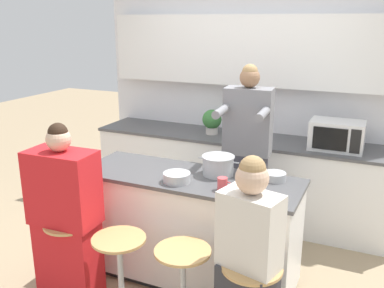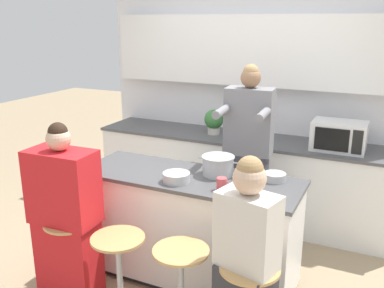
{
  "view_description": "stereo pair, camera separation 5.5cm",
  "coord_description": "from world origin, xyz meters",
  "px_view_note": "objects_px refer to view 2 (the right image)",
  "views": [
    {
      "loc": [
        1.36,
        -2.93,
        2.15
      ],
      "look_at": [
        0.0,
        0.07,
        1.19
      ],
      "focal_mm": 40.0,
      "sensor_mm": 36.0,
      "label": 1
    },
    {
      "loc": [
        1.41,
        -2.91,
        2.15
      ],
      "look_at": [
        0.0,
        0.07,
        1.19
      ],
      "focal_mm": 40.0,
      "sensor_mm": 36.0,
      "label": 2
    }
  ],
  "objects_px": {
    "bar_stool_center_left": "(120,272)",
    "microwave": "(339,136)",
    "bar_stool_leftmost": "(72,254)",
    "person_seated_near": "(246,268)",
    "kitchen_island": "(189,228)",
    "person_cooking": "(247,163)",
    "coffee_cup_near": "(222,184)",
    "banana_bunch": "(251,188)",
    "person_wrapped_blanket": "(66,219)",
    "potted_plant": "(214,121)",
    "fruit_bowl": "(275,177)",
    "bar_stool_center_right": "(181,286)",
    "cooking_pot": "(218,165)"
  },
  "relations": [
    {
      "from": "person_wrapped_blanket",
      "to": "potted_plant",
      "type": "relative_size",
      "value": 5.25
    },
    {
      "from": "fruit_bowl",
      "to": "potted_plant",
      "type": "bearing_deg",
      "value": 130.63
    },
    {
      "from": "coffee_cup_near",
      "to": "banana_bunch",
      "type": "height_order",
      "value": "coffee_cup_near"
    },
    {
      "from": "person_cooking",
      "to": "coffee_cup_near",
      "type": "distance_m",
      "value": 0.86
    },
    {
      "from": "person_seated_near",
      "to": "person_cooking",
      "type": "bearing_deg",
      "value": 122.17
    },
    {
      "from": "bar_stool_leftmost",
      "to": "microwave",
      "type": "distance_m",
      "value": 2.67
    },
    {
      "from": "bar_stool_center_right",
      "to": "person_cooking",
      "type": "xyz_separation_m",
      "value": [
        0.03,
        1.3,
        0.51
      ]
    },
    {
      "from": "banana_bunch",
      "to": "microwave",
      "type": "distance_m",
      "value": 1.48
    },
    {
      "from": "bar_stool_center_left",
      "to": "person_wrapped_blanket",
      "type": "bearing_deg",
      "value": 175.46
    },
    {
      "from": "fruit_bowl",
      "to": "banana_bunch",
      "type": "bearing_deg",
      "value": -109.56
    },
    {
      "from": "bar_stool_leftmost",
      "to": "bar_stool_center_left",
      "type": "bearing_deg",
      "value": -5.65
    },
    {
      "from": "bar_stool_center_left",
      "to": "person_seated_near",
      "type": "height_order",
      "value": "person_seated_near"
    },
    {
      "from": "bar_stool_leftmost",
      "to": "microwave",
      "type": "bearing_deg",
      "value": 48.39
    },
    {
      "from": "bar_stool_leftmost",
      "to": "kitchen_island",
      "type": "bearing_deg",
      "value": 40.17
    },
    {
      "from": "bar_stool_leftmost",
      "to": "coffee_cup_near",
      "type": "bearing_deg",
      "value": 22.55
    },
    {
      "from": "fruit_bowl",
      "to": "potted_plant",
      "type": "xyz_separation_m",
      "value": [
        -1.0,
        1.16,
        0.1
      ]
    },
    {
      "from": "bar_stool_center_left",
      "to": "microwave",
      "type": "distance_m",
      "value": 2.43
    },
    {
      "from": "kitchen_island",
      "to": "banana_bunch",
      "type": "xyz_separation_m",
      "value": [
        0.55,
        -0.09,
        0.49
      ]
    },
    {
      "from": "person_cooking",
      "to": "microwave",
      "type": "relative_size",
      "value": 3.51
    },
    {
      "from": "person_seated_near",
      "to": "potted_plant",
      "type": "height_order",
      "value": "person_seated_near"
    },
    {
      "from": "fruit_bowl",
      "to": "coffee_cup_near",
      "type": "height_order",
      "value": "coffee_cup_near"
    },
    {
      "from": "kitchen_island",
      "to": "bar_stool_leftmost",
      "type": "bearing_deg",
      "value": -139.83
    },
    {
      "from": "fruit_bowl",
      "to": "kitchen_island",
      "type": "bearing_deg",
      "value": -163.49
    },
    {
      "from": "kitchen_island",
      "to": "potted_plant",
      "type": "bearing_deg",
      "value": 104.25
    },
    {
      "from": "kitchen_island",
      "to": "potted_plant",
      "type": "distance_m",
      "value": 1.52
    },
    {
      "from": "microwave",
      "to": "coffee_cup_near",
      "type": "bearing_deg",
      "value": -113.16
    },
    {
      "from": "person_wrapped_blanket",
      "to": "potted_plant",
      "type": "xyz_separation_m",
      "value": [
        0.41,
        1.98,
        0.4
      ]
    },
    {
      "from": "bar_stool_center_left",
      "to": "person_seated_near",
      "type": "bearing_deg",
      "value": 2.44
    },
    {
      "from": "bar_stool_leftmost",
      "to": "fruit_bowl",
      "type": "height_order",
      "value": "fruit_bowl"
    },
    {
      "from": "bar_stool_center_left",
      "to": "microwave",
      "type": "relative_size",
      "value": 1.29
    },
    {
      "from": "person_wrapped_blanket",
      "to": "fruit_bowl",
      "type": "height_order",
      "value": "person_wrapped_blanket"
    },
    {
      "from": "person_seated_near",
      "to": "potted_plant",
      "type": "bearing_deg",
      "value": 131.79
    },
    {
      "from": "kitchen_island",
      "to": "potted_plant",
      "type": "relative_size",
      "value": 6.65
    },
    {
      "from": "bar_stool_leftmost",
      "to": "coffee_cup_near",
      "type": "distance_m",
      "value": 1.32
    },
    {
      "from": "person_seated_near",
      "to": "bar_stool_center_left",
      "type": "bearing_deg",
      "value": -163.68
    },
    {
      "from": "kitchen_island",
      "to": "banana_bunch",
      "type": "distance_m",
      "value": 0.74
    },
    {
      "from": "bar_stool_center_right",
      "to": "person_wrapped_blanket",
      "type": "xyz_separation_m",
      "value": [
        -0.99,
        -0.0,
        0.3
      ]
    },
    {
      "from": "coffee_cup_near",
      "to": "potted_plant",
      "type": "xyz_separation_m",
      "value": [
        -0.7,
        1.52,
        0.09
      ]
    },
    {
      "from": "person_wrapped_blanket",
      "to": "fruit_bowl",
      "type": "distance_m",
      "value": 1.65
    },
    {
      "from": "kitchen_island",
      "to": "person_cooking",
      "type": "xyz_separation_m",
      "value": [
        0.27,
        0.68,
        0.4
      ]
    },
    {
      "from": "microwave",
      "to": "bar_stool_center_left",
      "type": "bearing_deg",
      "value": -121.85
    },
    {
      "from": "banana_bunch",
      "to": "microwave",
      "type": "bearing_deg",
      "value": 72.89
    },
    {
      "from": "bar_stool_leftmost",
      "to": "person_seated_near",
      "type": "height_order",
      "value": "person_seated_near"
    },
    {
      "from": "bar_stool_center_right",
      "to": "person_seated_near",
      "type": "xyz_separation_m",
      "value": [
        0.46,
        -0.0,
        0.27
      ]
    },
    {
      "from": "bar_stool_leftmost",
      "to": "bar_stool_center_left",
      "type": "distance_m",
      "value": 0.49
    },
    {
      "from": "bar_stool_center_left",
      "to": "potted_plant",
      "type": "distance_m",
      "value": 2.14
    },
    {
      "from": "banana_bunch",
      "to": "microwave",
      "type": "height_order",
      "value": "microwave"
    },
    {
      "from": "person_cooking",
      "to": "microwave",
      "type": "distance_m",
      "value": 0.97
    },
    {
      "from": "person_seated_near",
      "to": "bar_stool_leftmost",
      "type": "bearing_deg",
      "value": -166.43
    },
    {
      "from": "cooking_pot",
      "to": "fruit_bowl",
      "type": "height_order",
      "value": "cooking_pot"
    }
  ]
}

